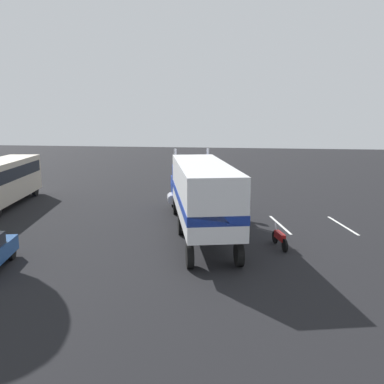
{
  "coord_description": "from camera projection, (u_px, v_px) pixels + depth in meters",
  "views": [
    {
      "loc": [
        -28.86,
        -4.51,
        6.56
      ],
      "look_at": [
        -2.29,
        -0.31,
        1.6
      ],
      "focal_mm": 38.04,
      "sensor_mm": 36.0,
      "label": 1
    }
  ],
  "objects": [
    {
      "name": "ground_plane",
      "position": [
        193.0,
        208.0,
        29.91
      ],
      "size": [
        120.0,
        120.0,
        0.0
      ],
      "primitive_type": "plane",
      "color": "black"
    },
    {
      "name": "lane_stripe_near",
      "position": [
        240.0,
        210.0,
        28.98
      ],
      "size": [
        4.3,
        1.27,
        0.01
      ],
      "primitive_type": "cube",
      "rotation": [
        0.0,
        0.0,
        0.26
      ],
      "color": "silver",
      "rests_on": "ground_plane"
    },
    {
      "name": "lane_stripe_mid",
      "position": [
        280.0,
        225.0,
        25.19
      ],
      "size": [
        4.31,
        1.2,
        0.01
      ],
      "primitive_type": "cube",
      "rotation": [
        0.0,
        0.0,
        0.24
      ],
      "color": "silver",
      "rests_on": "ground_plane"
    },
    {
      "name": "lane_stripe_far",
      "position": [
        342.0,
        225.0,
        25.02
      ],
      "size": [
        4.33,
        1.12,
        0.01
      ],
      "primitive_type": "cube",
      "rotation": [
        0.0,
        0.0,
        0.22
      ],
      "color": "silver",
      "rests_on": "ground_plane"
    },
    {
      "name": "semi_truck",
      "position": [
        200.0,
        190.0,
        22.86
      ],
      "size": [
        14.31,
        6.11,
        4.5
      ],
      "color": "#193399",
      "rests_on": "ground_plane"
    },
    {
      "name": "person_bystander",
      "position": [
        243.0,
        206.0,
        26.26
      ],
      "size": [
        0.43,
        0.48,
        1.63
      ],
      "color": "#2D3347",
      "rests_on": "ground_plane"
    },
    {
      "name": "parked_bus",
      "position": [
        0.0,
        179.0,
        29.88
      ],
      "size": [
        11.29,
        4.8,
        3.4
      ],
      "color": "#BFB29E",
      "rests_on": "ground_plane"
    },
    {
      "name": "motorcycle",
      "position": [
        280.0,
        238.0,
        20.7
      ],
      "size": [
        2.05,
        0.7,
        1.12
      ],
      "color": "black",
      "rests_on": "ground_plane"
    }
  ]
}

